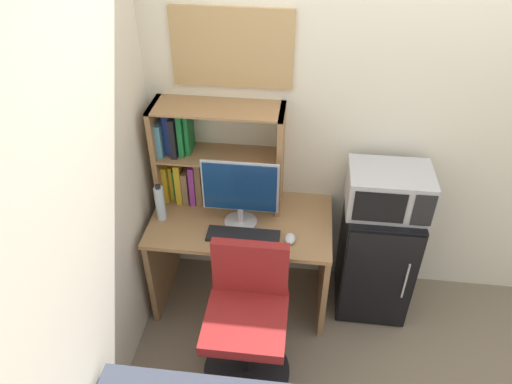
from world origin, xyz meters
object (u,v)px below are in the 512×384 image
Objects in this scene: computer_mouse at (290,239)px; wall_corkboard at (232,48)px; monitor at (240,191)px; desk_chair at (247,324)px; keyboard at (243,236)px; hutch_bookshelf at (200,158)px; mini_fridge at (375,257)px; microwave at (389,190)px; water_bottle at (160,203)px.

computer_mouse is 0.13× the size of wall_corkboard.
monitor is 0.42m from computer_mouse.
monitor is at bearing 101.67° from desk_chair.
keyboard is 0.63× the size of wall_corkboard.
hutch_bookshelf is 1.14× the size of wall_corkboard.
wall_corkboard is at bearing 166.49° from mini_fridge.
hutch_bookshelf is 0.90× the size of desk_chair.
wall_corkboard reaches higher than computer_mouse.
hutch_bookshelf reaches higher than microwave.
computer_mouse is at bearing 61.42° from desk_chair.
monitor is at bearing 1.47° from water_bottle.
monitor reaches higher than desk_chair.
monitor is 4.94× the size of computer_mouse.
keyboard is 1.11m from wall_corkboard.
microwave is (0.86, 0.25, 0.24)m from keyboard.
hutch_bookshelf reaches higher than desk_chair.
computer_mouse is at bearing -31.31° from hutch_bookshelf.
water_bottle is 0.29× the size of desk_chair.
desk_chair is (0.11, -0.53, -0.58)m from monitor.
microwave is (0.00, 0.00, 0.56)m from mini_fridge.
wall_corkboard reaches higher than keyboard.
water_bottle is 0.52× the size of microwave.
microwave is (1.41, 0.13, 0.12)m from water_bottle.
wall_corkboard is (-0.19, 0.88, 1.33)m from desk_chair.
computer_mouse is at bearing -156.27° from mini_fridge.
desk_chair is (-0.79, -0.64, -0.02)m from mini_fridge.
desk_chair is (0.62, -0.51, -0.45)m from water_bottle.
hutch_bookshelf is at bearing 49.74° from water_bottle.
wall_corkboard is (0.21, 0.11, 0.69)m from hutch_bookshelf.
hutch_bookshelf reaches higher than water_bottle.
desk_chair is at bearing -79.32° from keyboard.
microwave is at bearing -5.69° from hutch_bookshelf.
computer_mouse is 0.36× the size of water_bottle.
monitor is 1.05× the size of keyboard.
keyboard is 0.29m from computer_mouse.
keyboard is at bearing 100.68° from desk_chair.
mini_fridge is 1.68× the size of microwave.
mini_fridge is at bearing 7.50° from monitor.
wall_corkboard is at bearing 102.34° from desk_chair.
monitor is 0.56× the size of mini_fridge.
wall_corkboard is (-0.41, 0.49, 0.98)m from computer_mouse.
hutch_bookshelf is 0.73m from wall_corkboard.
wall_corkboard is at bearing 129.61° from computer_mouse.
monitor is 1.80× the size of water_bottle.
monitor is 0.91m from microwave.
microwave reaches higher than water_bottle.
keyboard is 0.90× the size of microwave.
desk_chair is (0.07, -0.39, -0.34)m from keyboard.
mini_fridge is at bearing 23.73° from computer_mouse.
monitor is 0.28m from keyboard.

